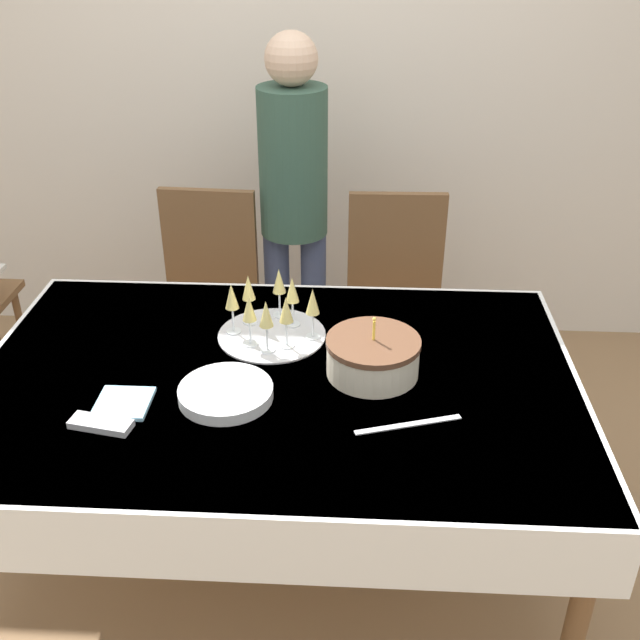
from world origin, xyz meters
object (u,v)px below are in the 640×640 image
person_standing (294,191)px  birthday_cake (373,356)px  champagne_tray (271,312)px  dining_chair_far_left (207,297)px  plate_stack_main (226,393)px  dining_chair_far_right (395,301)px

person_standing → birthday_cake: bearing=-73.1°
champagne_tray → person_standing: (0.00, 0.86, 0.10)m
dining_chair_far_left → plate_stack_main: bearing=-75.6°
dining_chair_far_left → person_standing: person_standing is taller
plate_stack_main → birthday_cake: bearing=20.0°
dining_chair_far_right → plate_stack_main: size_ratio=3.59×
birthday_cake → plate_stack_main: bearing=-160.0°
champagne_tray → person_standing: bearing=90.0°
plate_stack_main → person_standing: 1.23m
birthday_cake → dining_chair_far_right: bearing=83.0°
birthday_cake → dining_chair_far_left: bearing=127.5°
dining_chair_far_left → birthday_cake: size_ratio=3.46×
birthday_cake → champagne_tray: (-0.32, 0.20, 0.03)m
champagne_tray → plate_stack_main: size_ratio=1.30×
person_standing → champagne_tray: bearing=-90.0°
plate_stack_main → person_standing: person_standing is taller
birthday_cake → champagne_tray: bearing=148.0°
dining_chair_far_right → dining_chair_far_left: bearing=-180.0°
dining_chair_far_left → plate_stack_main: (0.27, -1.04, 0.24)m
dining_chair_far_right → birthday_cake: bearing=-97.0°
champagne_tray → person_standing: size_ratio=0.22×
dining_chair_far_left → person_standing: 0.57m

